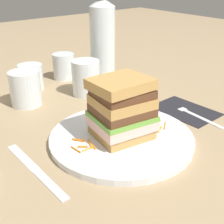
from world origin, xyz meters
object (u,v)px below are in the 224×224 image
object	(u,v)px
fork	(192,112)
empty_tumbler_0	(30,77)
empty_tumbler_2	(64,66)
juice_glass	(86,79)
empty_tumbler_3	(25,88)
main_plate	(121,138)
sandwich	(122,109)
water_bottle	(103,38)
napkin_dark	(185,110)
knife	(37,171)

from	to	relation	value
fork	empty_tumbler_0	world-z (taller)	empty_tumbler_0
empty_tumbler_0	empty_tumbler_2	bearing A→B (deg)	9.82
juice_glass	empty_tumbler_3	size ratio (longest dim) A/B	1.08
main_plate	empty_tumbler_3	bearing A→B (deg)	103.67
sandwich	empty_tumbler_0	xyz separation A→B (m)	(-0.01, 0.38, -0.04)
empty_tumbler_2	water_bottle	bearing A→B (deg)	-40.42
napkin_dark	water_bottle	bearing A→B (deg)	92.44
main_plate	empty_tumbler_2	distance (m)	0.41
napkin_dark	empty_tumbler_0	xyz separation A→B (m)	(-0.22, 0.36, 0.03)
knife	empty_tumbler_2	size ratio (longest dim) A/B	2.61
juice_glass	water_bottle	distance (m)	0.15
fork	empty_tumbler_2	xyz separation A→B (m)	(-0.10, 0.41, 0.03)
knife	empty_tumbler_3	distance (m)	0.30
empty_tumbler_3	main_plate	bearing A→B (deg)	-76.33
knife	napkin_dark	bearing A→B (deg)	-0.26
napkin_dark	empty_tumbler_3	size ratio (longest dim) A/B	1.73
sandwich	empty_tumbler_3	world-z (taller)	sandwich
empty_tumbler_3	water_bottle	bearing A→B (deg)	7.36
empty_tumbler_3	juice_glass	bearing A→B (deg)	-13.49
napkin_dark	juice_glass	world-z (taller)	juice_glass
empty_tumbler_2	napkin_dark	bearing A→B (deg)	-74.92
napkin_dark	empty_tumbler_2	world-z (taller)	empty_tumbler_2
empty_tumbler_0	empty_tumbler_3	bearing A→B (deg)	-121.00
fork	juice_glass	bearing A→B (deg)	115.34
water_bottle	knife	bearing A→B (deg)	-140.72
empty_tumbler_0	juice_glass	bearing A→B (deg)	-51.87
sandwich	knife	size ratio (longest dim) A/B	0.61
napkin_dark	water_bottle	world-z (taller)	water_bottle
juice_glass	water_bottle	xyz separation A→B (m)	(0.11, 0.07, 0.08)
sandwich	empty_tumbler_2	bearing A→B (deg)	74.95
fork	juice_glass	xyz separation A→B (m)	(-0.12, 0.26, 0.04)
sandwich	juice_glass	xyz separation A→B (m)	(0.09, 0.25, -0.03)
juice_glass	water_bottle	size ratio (longest dim) A/B	0.34
knife	empty_tumbler_3	world-z (taller)	empty_tumbler_3
knife	empty_tumbler_3	size ratio (longest dim) A/B	2.34
fork	juice_glass	world-z (taller)	juice_glass
knife	juice_glass	world-z (taller)	juice_glass
sandwich	empty_tumbler_2	distance (m)	0.41
water_bottle	empty_tumbler_3	bearing A→B (deg)	-172.64
sandwich	empty_tumbler_3	distance (m)	0.29
juice_glass	knife	bearing A→B (deg)	-138.31
sandwich	fork	bearing A→B (deg)	-3.19
empty_tumbler_0	empty_tumbler_2	distance (m)	0.12
fork	water_bottle	world-z (taller)	water_bottle
knife	empty_tumbler_0	world-z (taller)	empty_tumbler_0
sandwich	water_bottle	distance (m)	0.38
knife	sandwich	bearing A→B (deg)	-3.99
empty_tumbler_2	empty_tumbler_3	size ratio (longest dim) A/B	0.89
napkin_dark	water_bottle	distance (m)	0.33
empty_tumbler_0	empty_tumbler_3	distance (m)	0.11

